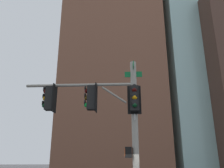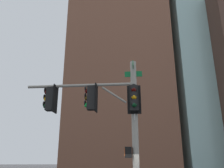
% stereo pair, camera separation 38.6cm
% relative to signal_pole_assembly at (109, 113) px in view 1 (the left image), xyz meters
% --- Properties ---
extents(signal_pole_assembly, '(1.59, 4.82, 6.27)m').
position_rel_signal_pole_assembly_xyz_m(signal_pole_assembly, '(0.00, 0.00, 0.00)').
color(signal_pole_assembly, '#9E998C').
rests_on(signal_pole_assembly, ground_plane).
extents(building_brick_nearside, '(26.13, 16.24, 57.54)m').
position_rel_signal_pole_assembly_xyz_m(building_brick_nearside, '(-34.66, 3.65, 24.70)').
color(building_brick_nearside, brown).
rests_on(building_brick_nearside, ground_plane).
extents(building_glass_tower, '(27.40, 31.28, 65.57)m').
position_rel_signal_pole_assembly_xyz_m(building_glass_tower, '(-35.57, 28.69, 28.71)').
color(building_glass_tower, '#9EC6C1').
rests_on(building_glass_tower, ground_plane).
extents(building_brick_farside, '(16.10, 14.98, 38.95)m').
position_rel_signal_pole_assembly_xyz_m(building_brick_farside, '(-56.70, 11.98, 15.40)').
color(building_brick_farside, brown).
rests_on(building_brick_farside, ground_plane).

